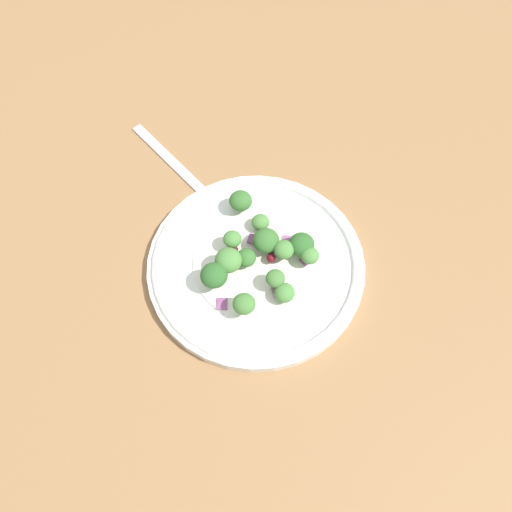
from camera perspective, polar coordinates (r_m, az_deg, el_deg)
name	(u,v)px	position (r cm, az deg, el deg)	size (l,w,h in cm)	color
ground_plane	(249,279)	(58.60, -0.76, -2.52)	(180.00, 180.00, 2.00)	olive
plate	(256,264)	(57.35, 0.00, -0.89)	(23.75, 23.75, 1.70)	white
dressing_pool	(256,262)	(56.96, 0.00, -0.68)	(13.78, 13.78, 0.20)	white
broccoli_floret_0	(232,239)	(56.27, -2.59, 1.82)	(2.01, 2.01, 2.03)	#9EC684
broccoli_floret_1	(275,279)	(53.95, 2.11, -2.47)	(2.01, 2.01, 2.04)	#9EC684
broccoli_floret_2	(284,293)	(54.00, 3.11, -4.04)	(2.15, 2.15, 2.18)	#ADD18E
broccoli_floret_3	(228,261)	(54.52, -3.01, -0.50)	(2.84, 2.84, 2.88)	#8EB77A
broccoli_floret_4	(285,251)	(55.57, 3.12, 0.53)	(2.18, 2.18, 2.21)	#9EC684
broccoli_floret_5	(214,276)	(53.79, -4.59, -2.15)	(2.83, 2.83, 2.87)	#8EB77A
broccoli_floret_6	(244,304)	(52.60, -1.31, -5.24)	(2.32, 2.32, 2.35)	#9EC684
broccoli_floret_7	(261,222)	(58.20, 0.49, 3.66)	(1.99, 1.99, 2.01)	#9EC684
broccoli_floret_8	(266,241)	(56.29, 1.09, 1.66)	(2.88, 2.88, 2.92)	#8EB77A
broccoli_floret_9	(250,257)	(55.84, -0.67, -0.08)	(2.13, 2.13, 2.15)	#8EB77A
broccoli_floret_10	(241,201)	(59.18, -1.69, 5.98)	(2.59, 2.59, 2.62)	#8EB77A
broccoli_floret_11	(301,244)	(56.27, 4.94, 1.30)	(2.75, 2.75, 2.79)	#9EC684
broccoli_floret_12	(310,256)	(55.66, 5.86, 0.01)	(1.97, 1.97, 2.00)	#ADD18E
cranberry_0	(271,257)	(56.22, 1.59, -0.11)	(0.99, 0.99, 0.99)	maroon
cranberry_1	(235,250)	(57.08, -2.30, 0.71)	(0.72, 0.72, 0.72)	maroon
cranberry_2	(264,234)	(57.69, 0.84, 2.44)	(0.94, 0.94, 0.94)	maroon
onion_bit_0	(222,304)	(54.73, -3.68, -5.24)	(1.09, 1.26, 0.39)	#934C84
onion_bit_1	(273,252)	(57.14, 1.84, 0.48)	(0.99, 0.94, 0.48)	#843D75
onion_bit_2	(254,239)	(57.78, -0.22, 1.82)	(1.30, 1.09, 0.40)	#843D75
onion_bit_3	(276,291)	(54.84, 2.17, -3.82)	(1.05, 0.81, 0.46)	#A35B93
onion_bit_4	(287,241)	(58.10, 3.41, 1.58)	(1.01, 1.37, 0.37)	#A35B93
onion_bit_5	(306,259)	(57.10, 5.48, -0.37)	(0.96, 1.26, 0.37)	#843D75
fork	(186,175)	(65.39, -7.61, 8.73)	(8.43, 17.98, 0.50)	silver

